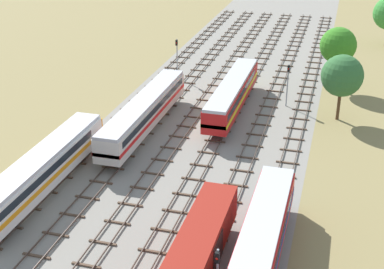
% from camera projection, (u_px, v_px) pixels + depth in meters
% --- Properties ---
extents(ground_plane, '(480.00, 480.00, 0.00)m').
position_uv_depth(ground_plane, '(204.00, 127.00, 65.11)').
color(ground_plane, olive).
extents(ballast_bed, '(25.23, 176.00, 0.01)m').
position_uv_depth(ballast_bed, '(204.00, 127.00, 65.11)').
color(ballast_bed, gray).
rests_on(ballast_bed, ground).
extents(track_far_left, '(2.40, 126.00, 0.29)m').
position_uv_depth(track_far_left, '(125.00, 114.00, 68.56)').
color(track_far_left, '#47382D').
rests_on(track_far_left, ground).
extents(track_left, '(2.40, 126.00, 0.29)m').
position_uv_depth(track_left, '(157.00, 117.00, 67.50)').
color(track_left, '#47382D').
rests_on(track_left, ground).
extents(track_centre_left, '(2.40, 126.00, 0.29)m').
position_uv_depth(track_centre_left, '(190.00, 121.00, 66.45)').
color(track_centre_left, '#47382D').
rests_on(track_centre_left, ground).
extents(track_centre, '(2.40, 126.00, 0.29)m').
position_uv_depth(track_centre, '(224.00, 125.00, 65.40)').
color(track_centre, '#47382D').
rests_on(track_centre, ground).
extents(track_centre_right, '(2.40, 126.00, 0.29)m').
position_uv_depth(track_centre_right, '(259.00, 129.00, 64.35)').
color(track_centre_right, '#47382D').
rests_on(track_centre_right, ground).
extents(track_right, '(2.40, 126.00, 0.29)m').
position_uv_depth(track_right, '(295.00, 133.00, 63.30)').
color(track_right, '#47382D').
rests_on(track_right, ground).
extents(freight_boxcar_centre_right_nearest, '(2.87, 14.00, 3.60)m').
position_uv_depth(freight_boxcar_centre_right_nearest, '(199.00, 247.00, 39.74)').
color(freight_boxcar_centre_right_nearest, maroon).
rests_on(freight_boxcar_centre_right_nearest, ground).
extents(diesel_railcar_right_near, '(2.96, 20.50, 3.80)m').
position_uv_depth(diesel_railcar_right_near, '(259.00, 250.00, 39.26)').
color(diesel_railcar_right_near, red).
rests_on(diesel_railcar_right_near, ground).
extents(diesel_railcar_far_left_mid, '(2.96, 20.50, 3.80)m').
position_uv_depth(diesel_railcar_far_left_mid, '(42.00, 169.00, 50.34)').
color(diesel_railcar_far_left_mid, white).
rests_on(diesel_railcar_far_left_mid, ground).
extents(passenger_coach_left_midfar, '(2.96, 22.00, 3.80)m').
position_uv_depth(passenger_coach_left_midfar, '(145.00, 111.00, 62.94)').
color(passenger_coach_left_midfar, beige).
rests_on(passenger_coach_left_midfar, ground).
extents(diesel_railcar_centre_far, '(2.96, 20.50, 3.80)m').
position_uv_depth(diesel_railcar_centre_far, '(232.00, 93.00, 68.39)').
color(diesel_railcar_centre_far, red).
rests_on(diesel_railcar_centre_far, ground).
extents(signal_post_nearest, '(0.28, 0.47, 5.65)m').
position_uv_depth(signal_post_nearest, '(288.00, 80.00, 69.79)').
color(signal_post_nearest, gray).
rests_on(signal_post_nearest, ground).
extents(signal_post_near, '(0.28, 0.47, 5.90)m').
position_uv_depth(signal_post_near, '(177.00, 54.00, 80.00)').
color(signal_post_near, gray).
rests_on(signal_post_near, ground).
extents(lineside_tree_1, '(5.04, 5.04, 8.16)m').
position_uv_depth(lineside_tree_1, '(342.00, 76.00, 64.99)').
color(lineside_tree_1, '#4C331E').
rests_on(lineside_tree_1, ground).
extents(lineside_tree_3, '(5.00, 5.00, 8.72)m').
position_uv_depth(lineside_tree_3, '(338.00, 46.00, 74.83)').
color(lineside_tree_3, '#4C331E').
rests_on(lineside_tree_3, ground).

